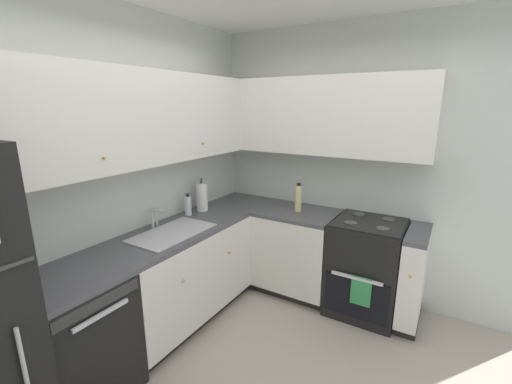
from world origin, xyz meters
TOP-DOWN VIEW (x-y plane):
  - wall_back at (0.00, 1.53)m, footprint 3.53×0.05m
  - wall_right at (1.74, 0.00)m, footprint 0.05×3.10m
  - dishwasher at (-0.56, 1.20)m, footprint 0.60×0.63m
  - lower_cabinets_back at (0.43, 1.20)m, footprint 1.37×0.62m
  - countertop_back at (0.43, 1.20)m, footprint 2.57×0.60m
  - lower_cabinets_right at (1.42, 0.31)m, footprint 0.62×1.58m
  - countertop_right at (1.41, 0.31)m, footprint 0.60×1.58m
  - oven_range at (1.43, -0.19)m, footprint 0.68×0.62m
  - upper_cabinets_back at (0.27, 1.34)m, footprint 2.25×0.34m
  - upper_cabinets_right at (1.55, 0.43)m, footprint 0.32×2.13m
  - sink at (0.32, 1.17)m, footprint 0.70×0.40m
  - faucet at (0.33, 1.38)m, footprint 0.07×0.16m
  - soap_bottle at (0.75, 1.38)m, footprint 0.06×0.06m
  - paper_towel_roll at (0.94, 1.36)m, footprint 0.11×0.11m
  - oil_bottle at (1.41, 0.52)m, footprint 0.07×0.07m

SIDE VIEW (x-z plane):
  - dishwasher at x=-0.56m, z-range 0.00..0.85m
  - lower_cabinets_right at x=1.42m, z-range 0.00..0.85m
  - lower_cabinets_back at x=0.43m, z-range 0.00..0.85m
  - oven_range at x=1.43m, z-range -0.07..0.97m
  - sink at x=0.32m, z-range 0.79..0.89m
  - countertop_back at x=0.43m, z-range 0.85..0.88m
  - countertop_right at x=1.41m, z-range 0.85..0.88m
  - soap_bottle at x=0.75m, z-range 0.87..1.09m
  - faucet at x=0.33m, z-range 0.90..1.08m
  - oil_bottle at x=1.41m, z-range 0.87..1.16m
  - paper_towel_roll at x=0.94m, z-range 0.85..1.20m
  - wall_back at x=0.00m, z-range 0.00..2.67m
  - wall_right at x=1.74m, z-range 0.00..2.67m
  - upper_cabinets_back at x=0.27m, z-range 1.46..2.18m
  - upper_cabinets_right at x=1.55m, z-range 1.46..2.18m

